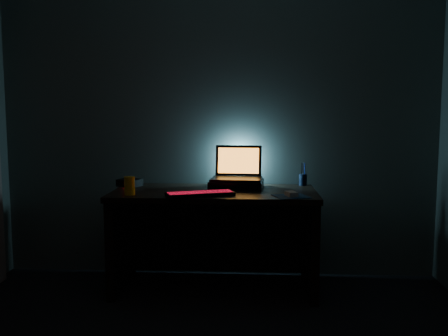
# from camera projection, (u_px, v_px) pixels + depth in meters

# --- Properties ---
(room) EXTENTS (3.50, 4.00, 2.50)m
(room) POSITION_uv_depth(u_px,v_px,m) (184.00, 132.00, 2.02)
(room) COLOR black
(room) RESTS_ON ground
(desk) EXTENTS (1.50, 0.70, 0.75)m
(desk) POSITION_uv_depth(u_px,v_px,m) (215.00, 223.00, 3.77)
(desk) COLOR black
(desk) RESTS_ON ground
(riser) EXTENTS (0.42, 0.33, 0.06)m
(riser) POSITION_uv_depth(u_px,v_px,m) (237.00, 184.00, 3.81)
(riser) COLOR black
(riser) RESTS_ON desk
(laptop) EXTENTS (0.40, 0.31, 0.26)m
(laptop) POSITION_uv_depth(u_px,v_px,m) (237.00, 172.00, 3.85)
(laptop) COLOR black
(laptop) RESTS_ON riser
(keyboard) EXTENTS (0.49, 0.30, 0.03)m
(keyboard) POSITION_uv_depth(u_px,v_px,m) (200.00, 194.00, 3.45)
(keyboard) COLOR black
(keyboard) RESTS_ON desk
(mousepad) EXTENTS (0.27, 0.26, 0.00)m
(mousepad) POSITION_uv_depth(u_px,v_px,m) (291.00, 196.00, 3.42)
(mousepad) COLOR #0B284D
(mousepad) RESTS_ON desk
(mouse) EXTENTS (0.09, 0.12, 0.03)m
(mouse) POSITION_uv_depth(u_px,v_px,m) (291.00, 194.00, 3.42)
(mouse) COLOR #9D9DA2
(mouse) RESTS_ON mousepad
(pen_cup) EXTENTS (0.08, 0.08, 0.09)m
(pen_cup) POSITION_uv_depth(u_px,v_px,m) (303.00, 180.00, 3.94)
(pen_cup) COLOR black
(pen_cup) RESTS_ON desk
(juice_glass) EXTENTS (0.08, 0.08, 0.13)m
(juice_glass) POSITION_uv_depth(u_px,v_px,m) (130.00, 186.00, 3.49)
(juice_glass) COLOR #FFAC0D
(juice_glass) RESTS_ON desk
(router) EXTENTS (0.20, 0.18, 0.06)m
(router) POSITION_uv_depth(u_px,v_px,m) (130.00, 183.00, 3.90)
(router) COLOR black
(router) RESTS_ON desk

